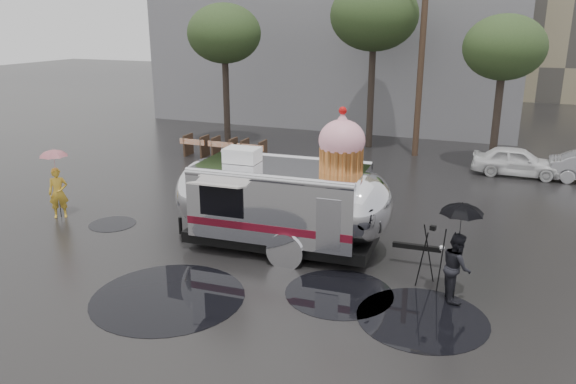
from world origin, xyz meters
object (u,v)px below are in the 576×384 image
at_px(airstream_trailer, 285,199).
at_px(person_left, 58,193).
at_px(tripod, 431,250).
at_px(person_right, 456,267).

xyz_separation_m(airstream_trailer, person_left, (-7.79, -0.39, -0.64)).
distance_m(airstream_trailer, tripod, 4.29).
height_order(airstream_trailer, tripod, airstream_trailer).
bearing_deg(person_left, tripod, -40.88).
bearing_deg(airstream_trailer, person_left, 179.62).
distance_m(airstream_trailer, person_left, 7.83).
relative_size(airstream_trailer, person_right, 4.79).
distance_m(person_left, tripod, 11.97).
distance_m(person_left, person_right, 12.63).
bearing_deg(person_right, person_left, 67.28).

